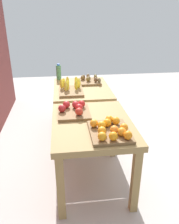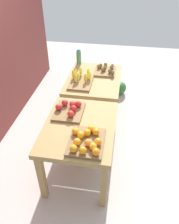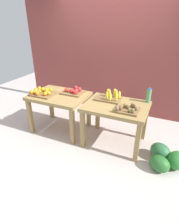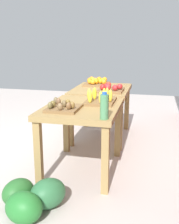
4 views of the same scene
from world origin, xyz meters
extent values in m
plane|color=beige|center=(0.00, 0.00, 0.00)|extent=(8.00, 8.00, 0.00)
cube|color=olive|center=(-0.56, 0.00, 0.72)|extent=(1.04, 0.80, 0.06)
cube|color=olive|center=(-1.02, -0.34, 0.35)|extent=(0.07, 0.07, 0.69)
cube|color=olive|center=(-0.10, -0.34, 0.35)|extent=(0.07, 0.07, 0.69)
cube|color=olive|center=(-1.02, 0.34, 0.35)|extent=(0.07, 0.07, 0.69)
cube|color=olive|center=(-0.10, 0.34, 0.35)|extent=(0.07, 0.07, 0.69)
cube|color=olive|center=(0.56, 0.00, 0.72)|extent=(1.04, 0.80, 0.06)
cube|color=olive|center=(0.10, -0.34, 0.35)|extent=(0.07, 0.07, 0.69)
cube|color=olive|center=(1.02, -0.34, 0.35)|extent=(0.07, 0.07, 0.69)
cube|color=olive|center=(0.10, 0.34, 0.35)|extent=(0.07, 0.07, 0.69)
cube|color=olive|center=(1.02, 0.34, 0.35)|extent=(0.07, 0.07, 0.69)
cube|color=brown|center=(-0.82, -0.12, 0.77)|extent=(0.44, 0.36, 0.03)
sphere|color=orange|center=(-0.74, -0.12, 0.82)|extent=(0.11, 0.11, 0.08)
sphere|color=orange|center=(-0.99, -0.12, 0.82)|extent=(0.08, 0.08, 0.08)
sphere|color=orange|center=(-0.71, -0.21, 0.82)|extent=(0.10, 0.10, 0.08)
sphere|color=orange|center=(-0.98, -0.03, 0.82)|extent=(0.08, 0.08, 0.08)
sphere|color=orange|center=(-0.93, -0.21, 0.82)|extent=(0.11, 0.11, 0.08)
sphere|color=orange|center=(-0.85, -0.25, 0.82)|extent=(0.10, 0.10, 0.08)
sphere|color=orange|center=(-0.78, -0.06, 0.82)|extent=(0.09, 0.09, 0.08)
sphere|color=orange|center=(-0.99, -0.24, 0.82)|extent=(0.11, 0.11, 0.08)
sphere|color=orange|center=(-0.89, -0.04, 0.82)|extent=(0.10, 0.10, 0.08)
sphere|color=orange|center=(-0.88, -0.15, 0.82)|extent=(0.10, 0.10, 0.08)
sphere|color=orange|center=(-0.74, 0.01, 0.82)|extent=(0.11, 0.11, 0.08)
sphere|color=orange|center=(-0.67, -0.15, 0.82)|extent=(0.09, 0.09, 0.08)
cube|color=brown|center=(-0.35, 0.17, 0.77)|extent=(0.40, 0.34, 0.03)
sphere|color=red|center=(-0.46, 0.12, 0.82)|extent=(0.11, 0.11, 0.08)
sphere|color=red|center=(-0.25, 0.08, 0.82)|extent=(0.10, 0.10, 0.08)
sphere|color=red|center=(-0.26, 0.14, 0.82)|extent=(0.11, 0.11, 0.08)
sphere|color=red|center=(-0.35, 0.29, 0.82)|extent=(0.11, 0.11, 0.08)
sphere|color=red|center=(-0.25, 0.24, 0.82)|extent=(0.11, 0.11, 0.08)
sphere|color=red|center=(-0.35, 0.11, 0.82)|extent=(0.10, 0.10, 0.08)
cube|color=brown|center=(0.36, 0.16, 0.77)|extent=(0.44, 0.32, 0.03)
ellipsoid|color=yellow|center=(0.55, 0.20, 0.85)|extent=(0.07, 0.06, 0.14)
ellipsoid|color=yellow|center=(0.43, 0.05, 0.85)|extent=(0.05, 0.06, 0.14)
ellipsoid|color=yellow|center=(0.47, 0.25, 0.85)|extent=(0.06, 0.06, 0.14)
ellipsoid|color=yellow|center=(0.37, 0.21, 0.85)|extent=(0.06, 0.07, 0.14)
ellipsoid|color=yellow|center=(0.44, 0.29, 0.85)|extent=(0.06, 0.06, 0.14)
ellipsoid|color=yellow|center=(0.33, 0.23, 0.85)|extent=(0.06, 0.06, 0.14)
ellipsoid|color=yellow|center=(0.36, 0.09, 0.85)|extent=(0.05, 0.06, 0.14)
ellipsoid|color=yellow|center=(0.53, 0.08, 0.85)|extent=(0.05, 0.05, 0.14)
cube|color=brown|center=(0.77, -0.14, 0.77)|extent=(0.36, 0.32, 0.03)
ellipsoid|color=brown|center=(0.91, -0.14, 0.82)|extent=(0.06, 0.06, 0.07)
ellipsoid|color=brown|center=(0.73, -0.11, 0.82)|extent=(0.06, 0.07, 0.07)
ellipsoid|color=brown|center=(0.86, -0.06, 0.82)|extent=(0.07, 0.07, 0.07)
ellipsoid|color=brown|center=(0.70, -0.23, 0.82)|extent=(0.06, 0.07, 0.07)
ellipsoid|color=brown|center=(0.78, -0.14, 0.82)|extent=(0.07, 0.07, 0.07)
ellipsoid|color=brown|center=(0.82, -0.04, 0.82)|extent=(0.05, 0.06, 0.07)
ellipsoid|color=brown|center=(0.65, -0.27, 0.82)|extent=(0.07, 0.07, 0.07)
ellipsoid|color=brown|center=(0.82, -0.24, 0.82)|extent=(0.06, 0.07, 0.07)
ellipsoid|color=brown|center=(0.88, -0.25, 0.82)|extent=(0.06, 0.05, 0.07)
cylinder|color=#4C8C59|center=(1.02, 0.32, 0.87)|extent=(0.08, 0.08, 0.23)
cylinder|color=blue|center=(1.02, 0.32, 0.99)|extent=(0.04, 0.04, 0.02)
ellipsoid|color=#24722C|center=(1.61, -0.23, 0.13)|extent=(0.31, 0.35, 0.27)
ellipsoid|color=#2C673B|center=(1.36, -0.11, 0.13)|extent=(0.43, 0.42, 0.27)
ellipsoid|color=#266229|center=(1.38, -0.39, 0.12)|extent=(0.38, 0.35, 0.24)
camera|label=1|loc=(-2.60, 0.28, 1.78)|focal=36.64mm
camera|label=2|loc=(-2.43, -0.42, 2.39)|focal=35.87mm
camera|label=3|loc=(1.30, -2.71, 2.02)|focal=29.59mm
camera|label=4|loc=(3.44, 0.74, 1.48)|focal=44.90mm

